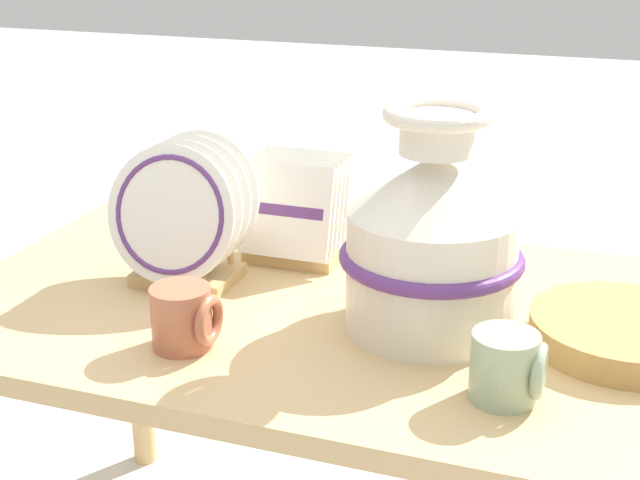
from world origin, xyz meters
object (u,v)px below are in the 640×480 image
at_px(ceramic_vase, 432,238).
at_px(mug_sage_glaze, 508,367).
at_px(wicker_charger_stack, 624,332).
at_px(dish_rack_round_plates, 183,221).
at_px(dish_rack_square_plates, 296,218).
at_px(mug_terracotta_glaze, 185,318).

height_order(ceramic_vase, mug_sage_glaze, ceramic_vase).
xyz_separation_m(ceramic_vase, wicker_charger_stack, (0.29, 0.03, -0.13)).
bearing_deg(wicker_charger_stack, dish_rack_round_plates, -179.90).
relative_size(ceramic_vase, wicker_charger_stack, 1.25).
xyz_separation_m(ceramic_vase, mug_sage_glaze, (0.15, -0.18, -0.10)).
height_order(ceramic_vase, dish_rack_square_plates, ceramic_vase).
bearing_deg(mug_terracotta_glaze, ceramic_vase, 29.78).
xyz_separation_m(dish_rack_square_plates, wicker_charger_stack, (0.59, -0.17, -0.06)).
bearing_deg(mug_terracotta_glaze, dish_rack_square_plates, 85.81).
relative_size(dish_rack_round_plates, dish_rack_square_plates, 1.32).
xyz_separation_m(dish_rack_round_plates, dish_rack_square_plates, (0.14, 0.18, -0.04)).
distance_m(ceramic_vase, dish_rack_round_plates, 0.44).
bearing_deg(dish_rack_round_plates, mug_terracotta_glaze, -62.78).
relative_size(wicker_charger_stack, mug_sage_glaze, 2.84).
bearing_deg(mug_sage_glaze, dish_rack_round_plates, 160.20).
height_order(dish_rack_square_plates, mug_sage_glaze, dish_rack_square_plates).
height_order(mug_sage_glaze, mug_terracotta_glaze, same).
distance_m(dish_rack_square_plates, mug_terracotta_glaze, 0.40).
bearing_deg(wicker_charger_stack, ceramic_vase, -173.93).
relative_size(ceramic_vase, mug_terracotta_glaze, 3.54).
bearing_deg(ceramic_vase, dish_rack_round_plates, 176.13).
relative_size(dish_rack_square_plates, wicker_charger_stack, 0.68).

